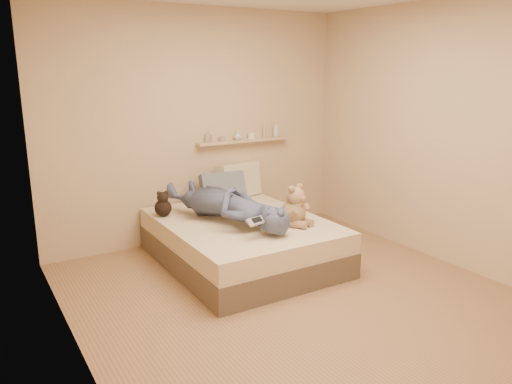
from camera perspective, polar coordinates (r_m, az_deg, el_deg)
room at (r=4.08m, az=4.75°, el=4.91°), size 3.80×3.80×3.80m
bed at (r=5.11m, az=-1.63°, el=-5.62°), size 1.50×1.90×0.45m
game_console at (r=4.45m, az=0.06°, el=-3.33°), size 0.20×0.11×0.06m
teddy_bear at (r=4.85m, az=4.46°, el=-1.87°), size 0.32×0.33×0.41m
dark_plush at (r=5.22m, az=-10.58°, el=-1.50°), size 0.18×0.18×0.27m
pillow_cream at (r=5.90m, az=-1.95°, el=1.37°), size 0.58×0.33×0.42m
pillow_grey at (r=5.65m, az=-3.78°, el=0.47°), size 0.53×0.33×0.37m
person at (r=4.95m, az=-3.38°, el=-1.33°), size 0.92×1.63×0.37m
wall_shelf at (r=5.94m, az=-1.41°, el=5.88°), size 1.20×0.12×0.03m
shelf_bottles at (r=5.95m, az=-0.99°, el=6.68°), size 0.99×0.09×0.19m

